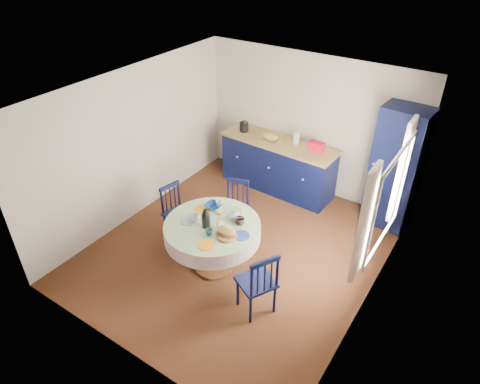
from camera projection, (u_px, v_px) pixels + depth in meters
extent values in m
plane|color=black|center=(238.00, 249.00, 6.63)|extent=(4.50, 4.50, 0.00)
plane|color=white|center=(237.00, 95.00, 5.26)|extent=(4.50, 4.50, 0.00)
cube|color=beige|center=(309.00, 125.00, 7.52)|extent=(4.00, 0.02, 2.50)
cube|color=beige|center=(134.00, 145.00, 6.87)|extent=(0.02, 4.50, 2.50)
cube|color=beige|center=(379.00, 230.00, 5.02)|extent=(0.02, 4.50, 2.50)
plane|color=white|center=(390.00, 201.00, 5.10)|extent=(0.00, 1.20, 1.20)
cube|color=white|center=(364.00, 225.00, 4.62)|extent=(0.05, 0.34, 1.45)
cube|color=white|center=(402.00, 170.00, 5.59)|extent=(0.05, 0.34, 1.45)
cube|color=black|center=(278.00, 166.00, 7.88)|extent=(2.13, 0.72, 0.92)
cube|color=tan|center=(279.00, 143.00, 7.62)|extent=(2.19, 0.76, 0.04)
cube|color=#A80B1F|center=(316.00, 147.00, 7.25)|extent=(0.27, 0.15, 0.16)
cube|color=tan|center=(270.00, 140.00, 7.63)|extent=(0.35, 0.25, 0.02)
ellipsoid|color=#AE7F43|center=(270.00, 136.00, 7.59)|extent=(0.31, 0.20, 0.13)
cylinder|color=silver|center=(296.00, 138.00, 7.48)|extent=(0.12, 0.12, 0.22)
cube|color=black|center=(396.00, 169.00, 6.70)|extent=(0.76, 0.58, 2.03)
cylinder|color=white|center=(374.00, 165.00, 6.59)|extent=(0.04, 0.02, 0.04)
cylinder|color=white|center=(368.00, 198.00, 6.92)|extent=(0.04, 0.02, 0.04)
cylinder|color=#543518|center=(214.00, 267.00, 6.27)|extent=(0.55, 0.55, 0.05)
cylinder|color=#543518|center=(213.00, 247.00, 6.07)|extent=(0.12, 0.12, 0.74)
cylinder|color=#543518|center=(212.00, 226.00, 5.86)|extent=(1.28, 1.28, 0.03)
cylinder|color=white|center=(212.00, 231.00, 5.91)|extent=(1.34, 1.34, 0.22)
cylinder|color=white|center=(212.00, 224.00, 5.84)|extent=(1.34, 1.34, 0.01)
cylinder|color=#96B3C6|center=(188.00, 221.00, 5.90)|extent=(0.22, 0.22, 0.01)
cylinder|color=orange|center=(206.00, 245.00, 5.46)|extent=(0.22, 0.22, 0.01)
cylinder|color=navy|center=(241.00, 236.00, 5.62)|extent=(0.22, 0.22, 0.01)
cylinder|color=#8BB671|center=(235.00, 211.00, 6.08)|extent=(0.22, 0.22, 0.01)
cylinder|color=orange|center=(202.00, 209.00, 6.12)|extent=(0.22, 0.22, 0.01)
cylinder|color=olive|center=(227.00, 235.00, 5.60)|extent=(0.28, 0.28, 0.05)
ellipsoid|color=#AE7F43|center=(227.00, 231.00, 5.55)|extent=(0.26, 0.16, 0.11)
cube|color=silver|center=(207.00, 217.00, 5.95)|extent=(0.10, 0.07, 0.04)
cylinder|color=black|center=(177.00, 234.00, 6.62)|extent=(0.03, 0.03, 0.41)
cylinder|color=black|center=(193.00, 225.00, 6.81)|extent=(0.03, 0.03, 0.41)
cylinder|color=black|center=(165.00, 225.00, 6.80)|extent=(0.03, 0.03, 0.41)
cylinder|color=black|center=(182.00, 217.00, 6.99)|extent=(0.03, 0.03, 0.41)
cube|color=black|center=(178.00, 214.00, 6.68)|extent=(0.46, 0.47, 0.04)
cylinder|color=black|center=(162.00, 202.00, 6.57)|extent=(0.03, 0.03, 0.46)
cylinder|color=black|center=(179.00, 194.00, 6.75)|extent=(0.03, 0.03, 0.46)
cube|color=black|center=(169.00, 186.00, 6.55)|extent=(0.11, 0.36, 0.06)
cylinder|color=black|center=(166.00, 201.00, 6.62)|extent=(0.02, 0.02, 0.38)
cylinder|color=black|center=(170.00, 198.00, 6.67)|extent=(0.02, 0.02, 0.38)
cylinder|color=black|center=(175.00, 196.00, 6.72)|extent=(0.02, 0.02, 0.38)
cylinder|color=black|center=(224.00, 224.00, 6.84)|extent=(0.03, 0.03, 0.40)
cylinder|color=black|center=(243.00, 227.00, 6.78)|extent=(0.03, 0.03, 0.40)
cylinder|color=black|center=(228.00, 213.00, 7.08)|extent=(0.03, 0.03, 0.40)
cylinder|color=black|center=(247.00, 216.00, 7.03)|extent=(0.03, 0.03, 0.40)
cube|color=black|center=(236.00, 209.00, 6.81)|extent=(0.50, 0.49, 0.04)
cylinder|color=black|center=(228.00, 190.00, 6.85)|extent=(0.03, 0.03, 0.45)
cylinder|color=black|center=(248.00, 193.00, 6.80)|extent=(0.03, 0.03, 0.45)
cube|color=black|center=(238.00, 180.00, 6.71)|extent=(0.35, 0.16, 0.06)
cylinder|color=black|center=(233.00, 192.00, 6.85)|extent=(0.02, 0.02, 0.37)
cylinder|color=black|center=(238.00, 192.00, 6.84)|extent=(0.02, 0.02, 0.37)
cylinder|color=black|center=(243.00, 193.00, 6.82)|extent=(0.02, 0.02, 0.37)
cylinder|color=black|center=(261.00, 283.00, 5.72)|extent=(0.04, 0.04, 0.45)
cylinder|color=black|center=(238.00, 292.00, 5.58)|extent=(0.04, 0.04, 0.45)
cylinder|color=black|center=(275.00, 299.00, 5.48)|extent=(0.04, 0.04, 0.45)
cylinder|color=black|center=(250.00, 309.00, 5.33)|extent=(0.04, 0.04, 0.45)
cube|color=black|center=(256.00, 282.00, 5.39)|extent=(0.58, 0.59, 0.04)
cylinder|color=black|center=(277.00, 272.00, 5.19)|extent=(0.04, 0.04, 0.50)
cylinder|color=black|center=(252.00, 282.00, 5.05)|extent=(0.04, 0.04, 0.50)
cube|color=black|center=(265.00, 262.00, 4.99)|extent=(0.23, 0.37, 0.06)
cylinder|color=black|center=(271.00, 275.00, 5.17)|extent=(0.02, 0.02, 0.42)
cylinder|color=black|center=(265.00, 278.00, 5.13)|extent=(0.02, 0.02, 0.42)
cylinder|color=black|center=(258.00, 281.00, 5.09)|extent=(0.02, 0.02, 0.42)
imported|color=silver|center=(194.00, 218.00, 5.87)|extent=(0.14, 0.14, 0.11)
imported|color=#2A685A|center=(209.00, 232.00, 5.62)|extent=(0.10, 0.10, 0.09)
imported|color=black|center=(240.00, 221.00, 5.81)|extent=(0.13, 0.13, 0.11)
imported|color=silver|center=(219.00, 204.00, 6.17)|extent=(0.10, 0.10, 0.09)
imported|color=navy|center=(213.00, 206.00, 6.15)|extent=(0.24, 0.24, 0.06)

